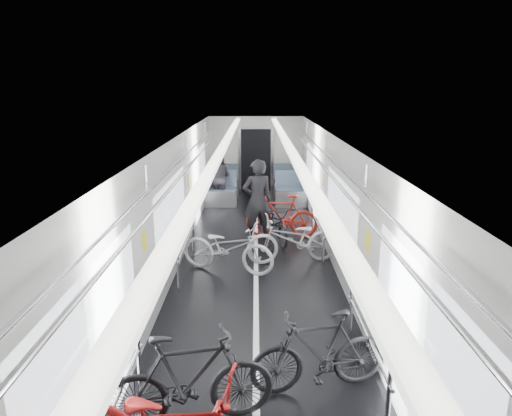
{
  "coord_description": "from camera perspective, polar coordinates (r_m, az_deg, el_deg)",
  "views": [
    {
      "loc": [
        -0.0,
        -7.67,
        3.32
      ],
      "look_at": [
        0.0,
        0.35,
        1.17
      ],
      "focal_mm": 32.0,
      "sensor_mm": 36.0,
      "label": 1
    }
  ],
  "objects": [
    {
      "name": "bike_right_far",
      "position": [
        10.28,
        3.25,
        -1.02
      ],
      "size": [
        1.66,
        0.57,
        0.98
      ],
      "primitive_type": "imported",
      "rotation": [
        0.0,
        0.0,
        -1.64
      ],
      "color": "red",
      "rests_on": "floor"
    },
    {
      "name": "bike_right_near",
      "position": [
        5.34,
        7.86,
        -17.36
      ],
      "size": [
        1.63,
        0.75,
        0.94
      ],
      "primitive_type": "imported",
      "rotation": [
        0.0,
        0.0,
        -1.37
      ],
      "color": "black",
      "rests_on": "floor"
    },
    {
      "name": "bike_aisle",
      "position": [
        10.01,
        2.52,
        -1.88
      ],
      "size": [
        0.95,
        1.67,
        0.83
      ],
      "primitive_type": "imported",
      "rotation": [
        0.0,
        0.0,
        0.26
      ],
      "color": "black",
      "rests_on": "floor"
    },
    {
      "name": "bike_right_mid",
      "position": [
        8.8,
        4.65,
        -3.93
      ],
      "size": [
        1.87,
        0.92,
        0.94
      ],
      "primitive_type": "imported",
      "rotation": [
        0.0,
        0.0,
        -1.4
      ],
      "color": "#B7B6BC",
      "rests_on": "floor"
    },
    {
      "name": "car_shell",
      "position": [
        9.7,
        -0.0,
        1.93
      ],
      "size": [
        3.02,
        14.01,
        2.41
      ],
      "color": "black",
      "rests_on": "ground"
    },
    {
      "name": "person_seated",
      "position": [
        13.03,
        -4.71,
        3.83
      ],
      "size": [
        0.85,
        0.7,
        1.62
      ],
      "primitive_type": "imported",
      "rotation": [
        0.0,
        0.0,
        3.03
      ],
      "color": "#2F2B33",
      "rests_on": "floor"
    },
    {
      "name": "bike_left_far",
      "position": [
        8.37,
        -3.55,
        -4.97
      ],
      "size": [
        1.87,
        1.15,
        0.93
      ],
      "primitive_type": "imported",
      "rotation": [
        0.0,
        0.0,
        1.25
      ],
      "color": "#BBBBC1",
      "rests_on": "floor"
    },
    {
      "name": "bike_left_mid",
      "position": [
        4.85,
        -8.32,
        -20.52
      ],
      "size": [
        1.77,
        0.83,
        1.03
      ],
      "primitive_type": "imported",
      "rotation": [
        0.0,
        0.0,
        1.78
      ],
      "color": "black",
      "rests_on": "floor"
    },
    {
      "name": "person_standing",
      "position": [
        9.97,
        0.17,
        0.98
      ],
      "size": [
        0.75,
        0.59,
        1.81
      ],
      "primitive_type": "imported",
      "rotation": [
        0.0,
        0.0,
        3.41
      ],
      "color": "black",
      "rests_on": "floor"
    }
  ]
}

